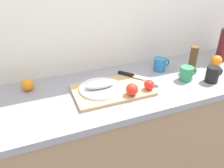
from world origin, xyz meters
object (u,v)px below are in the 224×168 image
object	(u,v)px
cutting_board	(112,90)
coffee_mug_2	(160,64)
chef_knife	(133,76)
pepper_mill	(193,59)
coffee_mug_1	(213,74)
wine_bottle	(223,44)
coffee_mug_0	(187,73)
fish_fillet	(100,84)
white_plate	(100,88)

from	to	relation	value
cutting_board	coffee_mug_2	size ratio (longest dim) A/B	3.67
chef_knife	coffee_mug_2	bearing A→B (deg)	64.15
pepper_mill	coffee_mug_1	bearing A→B (deg)	-84.21
chef_knife	coffee_mug_1	distance (m)	0.50
wine_bottle	pepper_mill	bearing A→B (deg)	-168.95
cutting_board	coffee_mug_2	distance (m)	0.44
coffee_mug_2	wine_bottle	bearing A→B (deg)	-3.13
chef_knife	wine_bottle	distance (m)	0.77
coffee_mug_0	coffee_mug_2	xyz separation A→B (m)	(-0.08, 0.19, -0.00)
wine_bottle	coffee_mug_2	bearing A→B (deg)	176.87
cutting_board	coffee_mug_1	distance (m)	0.65
cutting_board	wine_bottle	distance (m)	0.96
wine_bottle	coffee_mug_0	xyz separation A→B (m)	(-0.44, -0.16, -0.09)
wine_bottle	pepper_mill	xyz separation A→B (m)	(-0.32, -0.06, -0.04)
pepper_mill	wine_bottle	bearing A→B (deg)	11.05
pepper_mill	coffee_mug_2	bearing A→B (deg)	155.74
fish_fillet	chef_knife	bearing A→B (deg)	15.31
wine_bottle	fish_fillet	bearing A→B (deg)	-174.40
white_plate	chef_knife	xyz separation A→B (m)	(0.25, 0.07, 0.00)
cutting_board	coffee_mug_2	xyz separation A→B (m)	(0.42, 0.14, 0.04)
cutting_board	pepper_mill	size ratio (longest dim) A/B	2.59
chef_knife	coffee_mug_2	distance (m)	0.24
cutting_board	chef_knife	distance (m)	0.20
white_plate	coffee_mug_2	xyz separation A→B (m)	(0.49, 0.13, 0.02)
chef_knife	coffee_mug_0	size ratio (longest dim) A/B	1.96
chef_knife	coffee_mug_2	size ratio (longest dim) A/B	1.93
cutting_board	white_plate	distance (m)	0.07
white_plate	cutting_board	bearing A→B (deg)	-13.45
wine_bottle	coffee_mug_0	world-z (taller)	wine_bottle
cutting_board	fish_fillet	bearing A→B (deg)	166.55
chef_knife	coffee_mug_2	world-z (taller)	coffee_mug_2
coffee_mug_0	coffee_mug_2	world-z (taller)	coffee_mug_0
cutting_board	chef_knife	bearing A→B (deg)	24.90
white_plate	coffee_mug_1	size ratio (longest dim) A/B	2.04
cutting_board	chef_knife	xyz separation A→B (m)	(0.18, 0.08, 0.02)
fish_fillet	chef_knife	xyz separation A→B (m)	(0.25, 0.07, -0.02)
cutting_board	pepper_mill	distance (m)	0.63
coffee_mug_1	coffee_mug_2	bearing A→B (deg)	129.52
wine_bottle	coffee_mug_1	xyz separation A→B (m)	(-0.30, -0.24, -0.08)
coffee_mug_0	pepper_mill	xyz separation A→B (m)	(0.12, 0.10, 0.04)
fish_fillet	wine_bottle	bearing A→B (deg)	5.60
fish_fillet	coffee_mug_0	world-z (taller)	coffee_mug_0
white_plate	pepper_mill	world-z (taller)	pepper_mill
fish_fillet	chef_knife	world-z (taller)	fish_fillet
chef_knife	coffee_mug_2	xyz separation A→B (m)	(0.24, 0.06, 0.02)
fish_fillet	coffee_mug_1	xyz separation A→B (m)	(0.71, -0.14, -0.00)
cutting_board	coffee_mug_0	distance (m)	0.50
coffee_mug_1	coffee_mug_0	bearing A→B (deg)	150.28
fish_fillet	pepper_mill	size ratio (longest dim) A/B	1.05
coffee_mug_1	pepper_mill	world-z (taller)	pepper_mill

